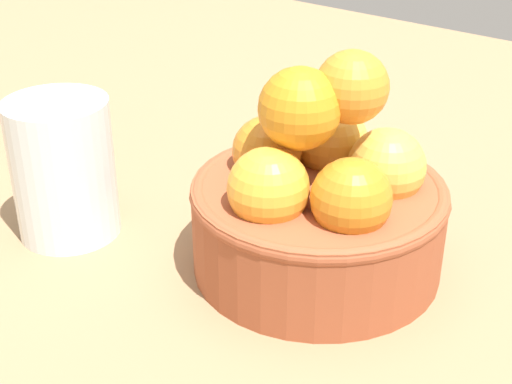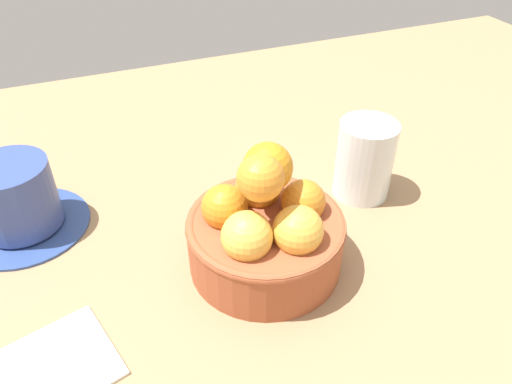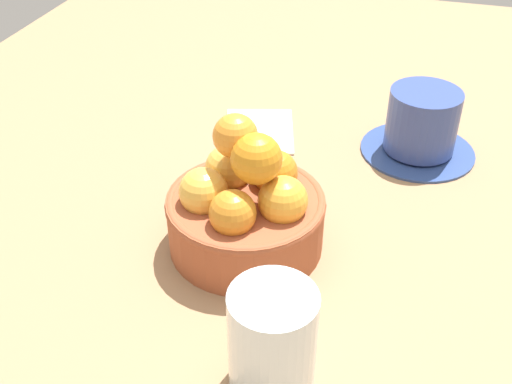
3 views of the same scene
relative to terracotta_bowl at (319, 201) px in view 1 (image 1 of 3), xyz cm
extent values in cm
cube|color=#997551|center=(0.02, -0.01, -6.96)|extent=(155.03, 105.85, 4.89)
cylinder|color=#9E4C2D|center=(0.02, -0.01, -1.75)|extent=(14.82, 14.82, 5.52)
torus|color=#9E4C2D|center=(0.02, -0.01, 0.61)|extent=(15.02, 15.02, 1.00)
sphere|color=orange|center=(3.84, 0.38, 2.11)|extent=(4.22, 4.22, 4.22)
sphere|color=gold|center=(0.84, 3.74, 2.11)|extent=(4.55, 4.55, 4.55)
sphere|color=orange|center=(-3.29, 1.92, 2.11)|extent=(4.39, 4.39, 4.39)
sphere|color=#ECB648|center=(-2.83, -2.56, 2.11)|extent=(4.54, 4.54, 4.54)
sphere|color=gold|center=(1.57, -3.51, 2.11)|extent=(4.55, 4.55, 4.55)
sphere|color=orange|center=(0.67, 1.23, 5.98)|extent=(4.59, 4.59, 4.59)
sphere|color=orange|center=(-1.03, -1.20, 6.89)|extent=(4.10, 4.10, 4.10)
cylinder|color=silver|center=(15.01, 6.60, 0.02)|extent=(6.52, 6.52, 9.06)
camera|label=1|loc=(-20.89, 32.03, 20.93)|focal=52.40mm
camera|label=2|loc=(-13.80, -31.62, 30.39)|focal=34.26mm
camera|label=3|loc=(44.87, 14.05, 35.56)|focal=44.27mm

